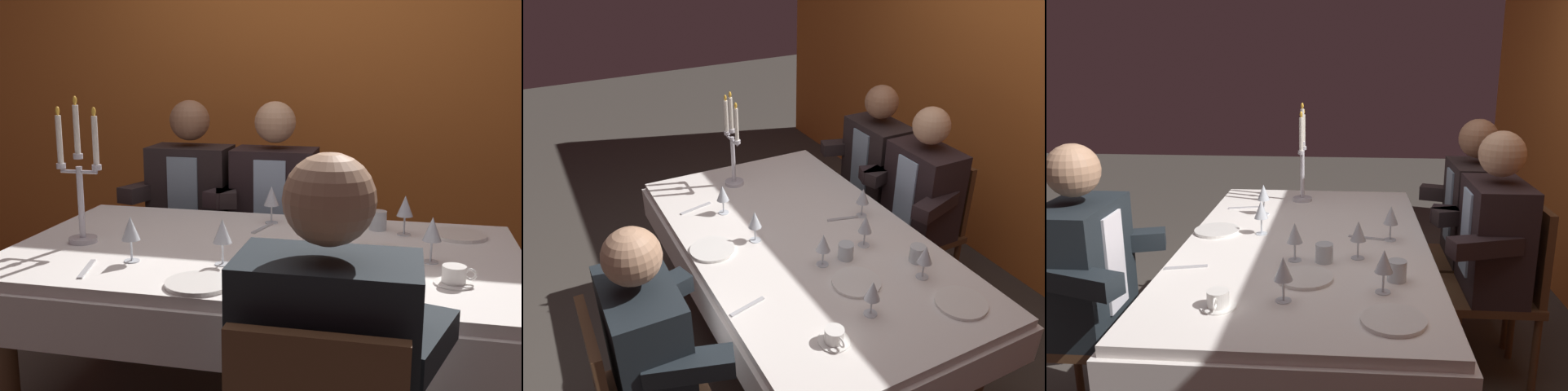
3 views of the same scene
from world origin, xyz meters
TOP-DOWN VIEW (x-y plane):
  - ground_plane at (0.00, 0.00)m, footprint 12.00×12.00m
  - dining_table at (0.00, 0.00)m, footprint 1.94×1.14m
  - candelabra at (-0.71, -0.07)m, footprint 0.19×0.11m
  - dinner_plate_0 at (0.74, 0.34)m, footprint 0.21×0.21m
  - dinner_plate_1 at (-0.11, -0.44)m, footprint 0.22×0.22m
  - dinner_plate_2 at (0.42, 0.03)m, footprint 0.22×0.22m
  - wine_glass_0 at (-0.09, -0.22)m, footprint 0.07×0.07m
  - wine_glass_1 at (0.23, -0.03)m, footprint 0.07×0.07m
  - wine_glass_2 at (-0.42, -0.26)m, footprint 0.07×0.07m
  - wine_glass_3 at (0.52, 0.32)m, footprint 0.07×0.07m
  - wine_glass_4 at (0.61, -0.03)m, footprint 0.07×0.07m
  - wine_glass_5 at (0.19, 0.23)m, footprint 0.07×0.07m
  - wine_glass_6 at (-0.05, 0.39)m, footprint 0.07×0.07m
  - water_tumbler_0 at (0.24, 0.09)m, footprint 0.07×0.07m
  - water_tumbler_1 at (0.41, 0.38)m, footprint 0.07×0.07m
  - coffee_cup_0 at (0.68, -0.25)m, footprint 0.13×0.12m
  - fork_0 at (0.34, -0.46)m, footprint 0.06×0.17m
  - fork_1 at (-0.07, 0.28)m, footprint 0.06×0.17m
  - knife_2 at (-0.53, -0.38)m, footprint 0.06×0.19m
  - seated_diner_0 at (-0.59, 0.89)m, footprint 0.63×0.48m
  - seated_diner_1 at (-0.14, 0.89)m, footprint 0.63×0.48m
  - seated_diner_2 at (0.35, -0.89)m, footprint 0.63×0.48m

SIDE VIEW (x-z plane):
  - ground_plane at x=0.00m, z-range 0.00..0.00m
  - dining_table at x=0.00m, z-range 0.25..0.99m
  - seated_diner_0 at x=-0.59m, z-range 0.12..1.36m
  - seated_diner_1 at x=-0.14m, z-range 0.12..1.36m
  - seated_diner_2 at x=0.35m, z-range 0.12..1.36m
  - fork_0 at x=0.34m, z-range 0.74..0.75m
  - fork_1 at x=-0.07m, z-range 0.74..0.75m
  - knife_2 at x=-0.53m, z-range 0.74..0.75m
  - dinner_plate_0 at x=0.74m, z-range 0.74..0.75m
  - dinner_plate_1 at x=-0.11m, z-range 0.74..0.75m
  - dinner_plate_2 at x=0.42m, z-range 0.74..0.75m
  - coffee_cup_0 at x=0.68m, z-range 0.74..0.80m
  - water_tumbler_0 at x=0.24m, z-range 0.74..0.82m
  - water_tumbler_1 at x=0.41m, z-range 0.74..0.82m
  - wine_glass_0 at x=-0.09m, z-range 0.77..0.94m
  - wine_glass_1 at x=0.23m, z-range 0.77..0.94m
  - wine_glass_2 at x=-0.42m, z-range 0.77..0.94m
  - wine_glass_3 at x=0.52m, z-range 0.77..0.94m
  - wine_glass_5 at x=0.19m, z-range 0.77..0.94m
  - wine_glass_6 at x=-0.05m, z-range 0.77..0.94m
  - wine_glass_4 at x=0.61m, z-range 0.77..0.94m
  - candelabra at x=-0.71m, z-range 0.69..1.25m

